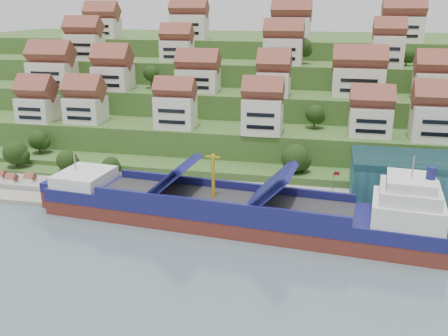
# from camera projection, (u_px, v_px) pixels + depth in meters

# --- Properties ---
(ground) EXTENTS (300.00, 300.00, 0.00)m
(ground) POSITION_uv_depth(u_px,v_px,m) (240.00, 229.00, 101.04)
(ground) COLOR slate
(ground) RESTS_ON ground
(quay) EXTENTS (180.00, 14.00, 2.20)m
(quay) POSITION_uv_depth(u_px,v_px,m) (340.00, 204.00, 110.70)
(quay) COLOR gray
(quay) RESTS_ON ground
(pebble_beach) EXTENTS (45.00, 20.00, 1.00)m
(pebble_beach) POSITION_uv_depth(u_px,v_px,m) (18.00, 186.00, 123.40)
(pebble_beach) COLOR gray
(pebble_beach) RESTS_ON ground
(hillside) EXTENTS (260.00, 128.00, 31.00)m
(hillside) POSITION_uv_depth(u_px,v_px,m) (287.00, 92.00, 193.86)
(hillside) COLOR #2D4C1E
(hillside) RESTS_ON ground
(hillside_village) EXTENTS (153.07, 65.03, 28.59)m
(hillside_village) POSITION_uv_depth(u_px,v_px,m) (280.00, 71.00, 148.99)
(hillside_village) COLOR silver
(hillside_village) RESTS_ON ground
(hillside_trees) EXTENTS (140.59, 60.46, 30.38)m
(hillside_trees) POSITION_uv_depth(u_px,v_px,m) (225.00, 113.00, 136.70)
(hillside_trees) COLOR #1E3712
(hillside_trees) RESTS_ON ground
(flagpole) EXTENTS (1.28, 0.16, 8.00)m
(flagpole) POSITION_uv_depth(u_px,v_px,m) (333.00, 186.00, 104.61)
(flagpole) COLOR gray
(flagpole) RESTS_ON quay
(beach_huts) EXTENTS (14.40, 3.70, 2.20)m
(beach_huts) POSITION_uv_depth(u_px,v_px,m) (7.00, 181.00, 122.13)
(beach_huts) COLOR white
(beach_huts) RESTS_ON pebble_beach
(cargo_ship) EXTENTS (81.45, 20.24, 17.91)m
(cargo_ship) POSITION_uv_depth(u_px,v_px,m) (243.00, 212.00, 100.48)
(cargo_ship) COLOR #5C241C
(cargo_ship) RESTS_ON ground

